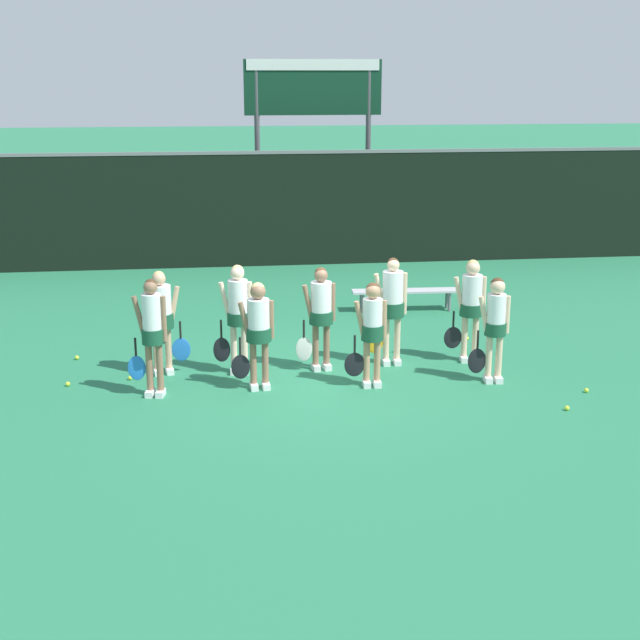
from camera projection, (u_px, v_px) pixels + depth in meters
ground_plane at (319, 377)px, 13.95m from camera, size 140.00×140.00×0.00m
fence_windscreen at (275, 208)px, 21.71m from camera, size 60.00×0.08×2.81m
scoreboard at (313, 103)px, 23.06m from camera, size 3.57×0.15×4.95m
bench_courtside at (405, 293)px, 17.79m from camera, size 2.15×0.46×0.42m
player_0 at (152, 329)px, 12.89m from camera, size 0.60×0.33×1.76m
player_1 at (258, 326)px, 13.20m from camera, size 0.66×0.38×1.64m
player_2 at (372, 326)px, 13.32m from camera, size 0.64×0.34×1.61m
player_3 at (495, 321)px, 13.50m from camera, size 0.62×0.33×1.64m
player_4 at (161, 314)px, 13.87m from camera, size 0.68×0.40×1.66m
player_5 at (238, 310)px, 13.88m from camera, size 0.63×0.35×1.75m
player_6 at (321, 310)px, 14.07m from camera, size 0.64×0.38×1.67m
player_7 at (392, 302)px, 14.31m from camera, size 0.67×0.38×1.77m
player_8 at (471, 301)px, 14.47m from camera, size 0.66×0.38×1.70m
tennis_ball_0 at (567, 408)px, 12.56m from camera, size 0.07×0.07×0.07m
tennis_ball_1 at (130, 378)px, 13.81m from camera, size 0.07×0.07×0.07m
tennis_ball_2 at (68, 384)px, 13.53m from camera, size 0.07×0.07×0.07m
tennis_ball_3 at (586, 390)px, 13.26m from camera, size 0.07×0.07×0.07m
tennis_ball_4 at (467, 338)px, 15.87m from camera, size 0.06×0.06×0.06m
tennis_ball_5 at (77, 358)px, 14.79m from camera, size 0.07×0.07×0.07m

